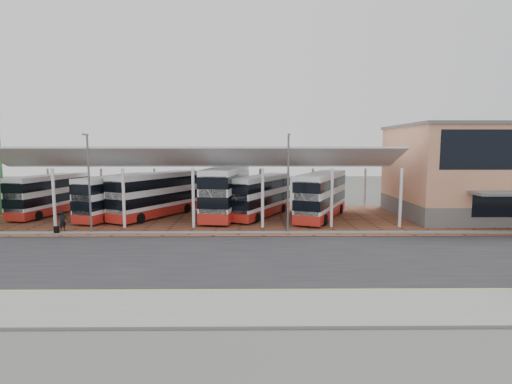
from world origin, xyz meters
TOP-DOWN VIEW (x-y plane):
  - ground at (0.00, 0.00)m, footprint 140.00×140.00m
  - road at (0.00, -1.00)m, footprint 120.00×14.00m
  - forecourt at (2.00, 13.00)m, footprint 72.00×16.00m
  - sidewalk at (0.00, -9.00)m, footprint 120.00×4.00m
  - north_kerb at (0.00, 6.20)m, footprint 120.00×0.80m
  - yellow_line_near at (0.00, -7.00)m, footprint 120.00×0.12m
  - yellow_line_far at (0.00, -6.70)m, footprint 120.00×0.12m
  - canopy at (-6.00, 13.94)m, footprint 37.00×11.63m
  - terminal at (23.00, 13.92)m, footprint 18.40×14.40m
  - lamp_west at (-14.00, 6.27)m, footprint 0.16×0.90m
  - lamp_east at (2.00, 6.27)m, footprint 0.16×0.90m
  - bus_0 at (-21.83, 15.37)m, footprint 4.19×10.23m
  - bus_1 at (-14.46, 13.75)m, footprint 5.08×10.33m
  - bus_2 at (-10.57, 13.91)m, footprint 7.32×10.54m
  - bus_3 at (-3.48, 14.30)m, footprint 4.43×12.26m
  - bus_4 at (-0.02, 14.03)m, footprint 6.53×9.95m
  - bus_5 at (5.90, 13.00)m, footprint 6.67×10.89m
  - pedestrian at (-16.61, 6.95)m, footprint 0.64×0.74m
  - suitcase at (-16.68, 6.00)m, footprint 0.36×0.26m

SIDE VIEW (x-z plane):
  - ground at x=0.00m, z-range 0.00..0.00m
  - road at x=0.00m, z-range 0.00..0.02m
  - yellow_line_near at x=0.00m, z-range 0.02..0.03m
  - yellow_line_far at x=0.00m, z-range 0.02..0.03m
  - forecourt at x=2.00m, z-range 0.00..0.06m
  - sidewalk at x=0.00m, z-range 0.00..0.14m
  - north_kerb at x=0.00m, z-range 0.00..0.14m
  - suitcase at x=-16.68m, z-range 0.06..0.68m
  - pedestrian at x=-16.61m, z-range 0.06..1.78m
  - bus_0 at x=-21.83m, z-range 0.05..4.16m
  - bus_4 at x=-0.02m, z-range 0.05..4.16m
  - bus_1 at x=-14.46m, z-range 0.05..4.20m
  - bus_2 at x=-10.57m, z-range 0.05..4.45m
  - bus_5 at x=5.90m, z-range 0.05..4.50m
  - bus_3 at x=-3.48m, z-range 0.04..4.99m
  - lamp_west at x=-14.00m, z-range 0.32..8.40m
  - lamp_east at x=2.00m, z-range 0.32..8.40m
  - terminal at x=23.00m, z-range 0.03..9.28m
  - canopy at x=-6.00m, z-range 2.26..9.33m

